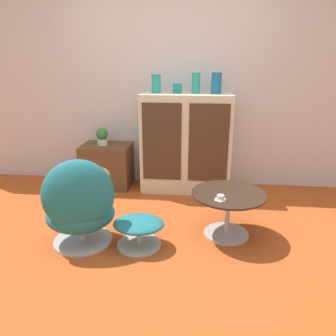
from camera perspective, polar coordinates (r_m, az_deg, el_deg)
ground_plane at (r=3.02m, az=-3.58°, el=-13.25°), size 12.00×12.00×0.00m
wall_back at (r=4.22m, az=-0.03°, el=14.65°), size 6.40×0.06×2.60m
sideboard at (r=4.04m, az=3.16°, el=4.38°), size 1.08×0.49×1.20m
tv_console at (r=4.31m, az=-10.53°, el=0.47°), size 0.61×0.48×0.54m
egg_chair at (r=2.95m, az=-15.11°, el=-6.44°), size 0.75×0.72×0.83m
ottoman at (r=2.93m, az=-5.13°, el=-10.27°), size 0.45×0.39×0.26m
coffee_table at (r=3.09m, az=10.38°, el=-6.62°), size 0.68×0.68×0.43m
vase_leftmost at (r=3.96m, az=-2.08°, el=14.46°), size 0.11×0.11×0.21m
vase_inner_left at (r=3.94m, az=1.63°, el=13.70°), size 0.11×0.11×0.11m
vase_inner_right at (r=3.92m, az=4.89°, el=14.52°), size 0.10×0.10×0.23m
vase_rightmost at (r=3.92m, az=8.42°, el=14.43°), size 0.12×0.12×0.24m
potted_plant at (r=4.22m, az=-11.41°, el=5.51°), size 0.15×0.15×0.22m
teacup at (r=2.87m, az=9.12°, el=-5.20°), size 0.10×0.10×0.05m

